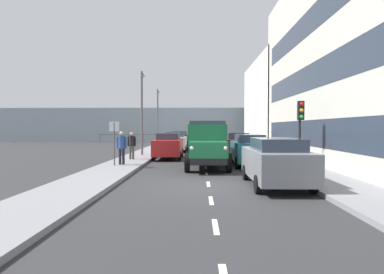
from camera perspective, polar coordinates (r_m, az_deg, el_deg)
ground_plane at (r=23.91m, az=2.04°, el=-3.37°), size 80.00×80.00×0.00m
sidewalk_left at (r=24.38m, az=12.62°, el=-3.13°), size 2.28×42.82×0.15m
sidewalk_right at (r=24.25m, az=-8.60°, el=-3.14°), size 2.28×42.82×0.15m
road_centreline_markings at (r=23.79m, az=2.04°, el=-3.39°), size 0.12×39.49×0.01m
building_terrace at (r=21.65m, az=30.26°, el=11.30°), size 8.72×19.49×11.61m
building_far_block at (r=36.99m, az=17.47°, el=5.48°), size 8.71×14.98×9.22m
sea_horizon at (r=48.23m, az=1.61°, el=2.14°), size 80.00×0.80×5.00m
seawall_railing at (r=44.64m, az=1.65°, el=0.14°), size 28.08×0.08×1.20m
truck_vintage_green at (r=16.60m, az=2.67°, el=-1.51°), size 2.17×5.64×2.43m
car_grey_kerbside_near at (r=12.05m, az=14.36°, el=-4.10°), size 1.91×4.42×1.72m
car_teal_kerbside_1 at (r=18.08m, az=9.91°, el=-2.18°), size 1.76×3.89×1.72m
car_maroon_kerbside_2 at (r=23.76m, az=7.81°, el=-1.25°), size 1.83×4.16×1.72m
car_red_oppositeside_0 at (r=21.97m, az=-4.11°, el=-1.48°), size 1.84×4.33×1.72m
car_white_oppositeside_1 at (r=28.34m, az=-2.92°, el=-0.77°), size 1.93×4.16×1.72m
car_black_oppositeside_2 at (r=34.45m, az=-2.18°, el=-0.34°), size 1.81×4.32×1.72m
pedestrian_couple_a at (r=17.56m, az=-12.17°, el=-1.37°), size 0.53×0.34×1.74m
pedestrian_near_railing at (r=20.41m, az=-10.48°, el=-1.10°), size 0.53×0.34×1.65m
traffic_light_near at (r=16.35m, az=18.38°, el=2.90°), size 0.28×0.41×3.20m
lamp_post_promenade at (r=23.76m, az=-8.67°, el=5.59°), size 0.32×1.14×5.95m
lamp_post_far at (r=32.90m, az=-5.97°, el=4.34°), size 0.32×1.14×5.78m
street_sign at (r=17.17m, az=-13.40°, el=0.24°), size 0.50×0.07×2.25m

